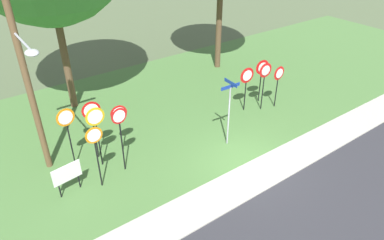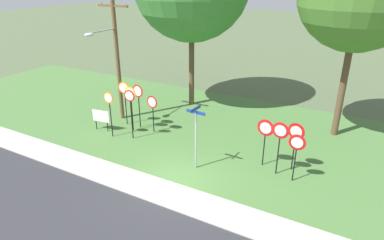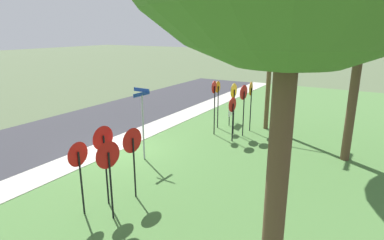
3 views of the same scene
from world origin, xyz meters
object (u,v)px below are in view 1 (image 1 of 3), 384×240
Objects in this scene: yield_sign_far_left at (265,75)px; notice_board at (67,175)px; utility_pole at (26,73)px; stop_sign_far_center at (119,119)px; yield_sign_near_left at (279,77)px; yield_sign_near_right at (262,71)px; stop_sign_near_right at (67,125)px; stop_sign_far_right at (120,127)px; street_name_post at (229,108)px; yield_sign_far_right at (247,79)px; stop_sign_far_left at (96,124)px; stop_sign_near_left at (92,118)px; stop_sign_center_tall at (95,145)px.

yield_sign_far_left reaches higher than notice_board.
utility_pole is 6.19× the size of notice_board.
stop_sign_far_center is 0.97× the size of yield_sign_near_left.
notice_board is at bearing -164.66° from yield_sign_near_right.
stop_sign_near_right is 2.09m from stop_sign_far_right.
stop_sign_far_center is 0.93× the size of yield_sign_near_right.
yield_sign_near_right is at bearing 29.53° from street_name_post.
stop_sign_far_center is at bearing -10.68° from stop_sign_near_right.
stop_sign_near_right is at bearing -172.23° from yield_sign_near_right.
stop_sign_far_right is 7.27m from yield_sign_far_right.
street_name_post is 6.94m from notice_board.
stop_sign_far_left is at bearing 163.27° from street_name_post.
utility_pole is (-10.44, 1.59, 2.28)m from yield_sign_far_left.
stop_sign_far_right is 1.20× the size of yield_sign_near_right.
stop_sign_near_right is 1.00× the size of stop_sign_far_left.
stop_sign_far_right reaches higher than stop_sign_near_left.
stop_sign_near_right is 9.63m from yield_sign_far_left.
yield_sign_far_left reaches higher than yield_sign_near_right.
stop_sign_far_right is at bearing 16.71° from stop_sign_center_tall.
yield_sign_near_left is 4.42m from street_name_post.
stop_sign_far_left is 1.29m from stop_sign_far_center.
yield_sign_near_right is (-0.27, 0.92, 0.09)m from yield_sign_near_left.
stop_sign_center_tall is 5.74m from street_name_post.
street_name_post is (5.16, -1.85, -0.15)m from stop_sign_far_left.
utility_pole is at bearing 118.90° from stop_sign_center_tall.
yield_sign_far_left is 0.33× the size of utility_pole.
yield_sign_far_left is at bearing -2.75° from stop_sign_far_right.
street_name_post is at bearing -22.59° from utility_pole.
yield_sign_near_right is at bearing 4.00° from stop_sign_near_left.
stop_sign_center_tall is (-0.54, -1.18, -0.08)m from stop_sign_far_left.
stop_sign_near_left is at bearing 170.99° from yield_sign_near_left.
stop_sign_far_center is 2.36m from stop_sign_center_tall.
utility_pole reaches higher than stop_sign_far_right.
stop_sign_near_left reaches higher than stop_sign_center_tall.
stop_sign_center_tall is (-1.69, -1.62, 0.29)m from stop_sign_far_center.
stop_sign_near_left is 1.13× the size of yield_sign_near_right.
stop_sign_center_tall reaches higher than yield_sign_near_right.
stop_sign_center_tall is 2.12× the size of notice_board.
notice_board is at bearing -134.28° from stop_sign_near_left.
yield_sign_far_right is (-1.59, 0.67, 0.08)m from yield_sign_near_left.
stop_sign_far_left is 0.35× the size of utility_pole.
utility_pole reaches higher than notice_board.
stop_sign_near_right is at bearing 161.21° from street_name_post.
stop_sign_far_left is 5.48m from street_name_post.
stop_sign_far_right is (0.54, -1.39, 0.07)m from stop_sign_near_left.
utility_pole is at bearing 178.82° from yield_sign_far_right.
stop_sign_near_left is 0.87× the size of street_name_post.
stop_sign_center_tall is 1.16× the size of yield_sign_near_left.
yield_sign_far_left is at bearing -24.41° from yield_sign_far_right.
stop_sign_far_left reaches higher than stop_sign_near_right.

